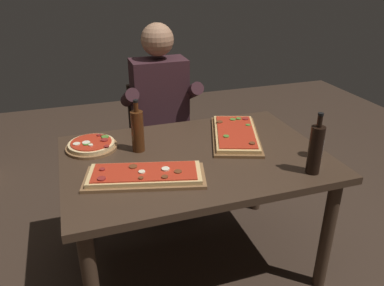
{
  "coord_description": "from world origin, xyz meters",
  "views": [
    {
      "loc": [
        -0.59,
        -1.73,
        1.68
      ],
      "look_at": [
        0.0,
        0.05,
        0.79
      ],
      "focal_mm": 35.67,
      "sensor_mm": 36.0,
      "label": 1
    }
  ],
  "objects": [
    {
      "name": "oil_bottle_amber",
      "position": [
        -0.28,
        0.15,
        0.86
      ],
      "size": [
        0.07,
        0.07,
        0.29
      ],
      "color": "#47230F",
      "rests_on": "dining_table"
    },
    {
      "name": "diner_chair",
      "position": [
        0.0,
        0.86,
        0.49
      ],
      "size": [
        0.44,
        0.44,
        0.87
      ],
      "color": "black",
      "rests_on": "ground_plane"
    },
    {
      "name": "dining_table",
      "position": [
        0.0,
        0.0,
        0.64
      ],
      "size": [
        1.4,
        0.96,
        0.74
      ],
      "color": "#3D2B1E",
      "rests_on": "ground_plane"
    },
    {
      "name": "pizza_rectangular_left",
      "position": [
        0.3,
        0.15,
        0.76
      ],
      "size": [
        0.44,
        0.61,
        0.05
      ],
      "color": "brown",
      "rests_on": "dining_table"
    },
    {
      "name": "pizza_round_far",
      "position": [
        -0.52,
        0.26,
        0.76
      ],
      "size": [
        0.28,
        0.28,
        0.05
      ],
      "color": "brown",
      "rests_on": "dining_table"
    },
    {
      "name": "wine_bottle_dark",
      "position": [
        0.49,
        -0.36,
        0.87
      ],
      "size": [
        0.07,
        0.07,
        0.31
      ],
      "color": "black",
      "rests_on": "dining_table"
    },
    {
      "name": "seated_diner",
      "position": [
        0.0,
        0.74,
        0.74
      ],
      "size": [
        0.53,
        0.41,
        1.33
      ],
      "color": "#23232D",
      "rests_on": "ground_plane"
    },
    {
      "name": "tumbler_near_camera",
      "position": [
        0.61,
        -0.21,
        0.79
      ],
      "size": [
        0.07,
        0.07,
        0.11
      ],
      "color": "silver",
      "rests_on": "dining_table"
    },
    {
      "name": "pizza_rectangular_front",
      "position": [
        -0.31,
        -0.16,
        0.76
      ],
      "size": [
        0.62,
        0.37,
        0.05
      ],
      "color": "brown",
      "rests_on": "dining_table"
    },
    {
      "name": "ground_plane",
      "position": [
        0.0,
        0.0,
        0.0
      ],
      "size": [
        6.4,
        6.4,
        0.0
      ],
      "primitive_type": "plane",
      "color": "#38281E"
    }
  ]
}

